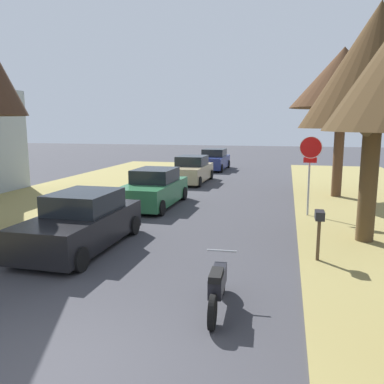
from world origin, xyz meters
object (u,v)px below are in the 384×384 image
(street_tree_right_mid_b, at_px, (343,79))
(parked_sedan_green, at_px, (154,189))
(stop_sign_far, at_px, (310,159))
(parked_sedan_tan, at_px, (191,170))
(parked_motorcycle, at_px, (218,286))
(parked_sedan_black, at_px, (82,223))
(street_tree_right_mid_a, at_px, (377,68))
(parked_sedan_navy, at_px, (214,160))
(curbside_mailbox, at_px, (319,221))

(street_tree_right_mid_b, relative_size, parked_sedan_green, 1.55)
(stop_sign_far, bearing_deg, parked_sedan_tan, 129.91)
(parked_sedan_green, bearing_deg, parked_motorcycle, -64.30)
(stop_sign_far, height_order, parked_motorcycle, stop_sign_far)
(stop_sign_far, relative_size, parked_motorcycle, 1.44)
(parked_sedan_green, bearing_deg, parked_sedan_black, -90.72)
(street_tree_right_mid_a, relative_size, parked_sedan_tan, 1.51)
(parked_sedan_green, distance_m, parked_sedan_navy, 14.03)
(parked_sedan_black, height_order, parked_motorcycle, parked_sedan_black)
(street_tree_right_mid_b, xyz_separation_m, parked_sedan_green, (-7.80, -3.93, -4.76))
(stop_sign_far, relative_size, parked_sedan_black, 0.67)
(street_tree_right_mid_a, height_order, parked_sedan_black, street_tree_right_mid_a)
(parked_motorcycle, bearing_deg, parked_sedan_black, 146.45)
(street_tree_right_mid_b, relative_size, parked_sedan_tan, 1.55)
(stop_sign_far, bearing_deg, street_tree_right_mid_a, -64.05)
(parked_sedan_green, distance_m, parked_motorcycle, 9.85)
(street_tree_right_mid_a, distance_m, parked_sedan_green, 9.54)
(parked_sedan_green, bearing_deg, curbside_mailbox, -42.09)
(stop_sign_far, xyz_separation_m, street_tree_right_mid_b, (1.51, 4.46, 3.31))
(street_tree_right_mid_a, xyz_separation_m, street_tree_right_mid_b, (0.04, 7.50, 0.50))
(stop_sign_far, distance_m, street_tree_right_mid_b, 5.75)
(parked_sedan_navy, bearing_deg, stop_sign_far, -66.78)
(parked_sedan_tan, relative_size, curbside_mailbox, 3.48)
(parked_sedan_black, bearing_deg, parked_sedan_green, 89.28)
(street_tree_right_mid_a, distance_m, parked_sedan_navy, 19.68)
(parked_motorcycle, distance_m, curbside_mailbox, 3.82)
(parked_motorcycle, bearing_deg, parked_sedan_green, 115.70)
(parked_sedan_green, height_order, curbside_mailbox, parked_sedan_green)
(street_tree_right_mid_b, bearing_deg, curbside_mailbox, -98.93)
(stop_sign_far, bearing_deg, street_tree_right_mid_b, 71.27)
(parked_motorcycle, bearing_deg, stop_sign_far, 76.44)
(street_tree_right_mid_b, distance_m, parked_sedan_navy, 13.60)
(street_tree_right_mid_a, distance_m, curbside_mailbox, 4.70)
(stop_sign_far, distance_m, curbside_mailbox, 5.27)
(stop_sign_far, xyz_separation_m, parked_sedan_black, (-6.36, -5.46, -1.46))
(parked_sedan_black, relative_size, parked_sedan_navy, 1.00)
(parked_sedan_black, xyz_separation_m, parked_sedan_navy, (0.11, 20.02, 0.00))
(parked_sedan_navy, xyz_separation_m, parked_motorcycle, (4.23, -22.90, -0.24))
(street_tree_right_mid_b, relative_size, parked_motorcycle, 3.33)
(parked_sedan_tan, height_order, parked_sedan_navy, same)
(parked_sedan_black, xyz_separation_m, parked_motorcycle, (4.35, -2.88, -0.24))
(street_tree_right_mid_a, bearing_deg, parked_sedan_navy, 113.70)
(street_tree_right_mid_a, xyz_separation_m, parked_sedan_tan, (-7.82, 10.62, -4.26))
(curbside_mailbox, bearing_deg, parked_sedan_tan, 116.49)
(parked_sedan_green, relative_size, parked_sedan_navy, 1.00)
(curbside_mailbox, bearing_deg, street_tree_right_mid_b, 81.07)
(street_tree_right_mid_a, xyz_separation_m, curbside_mailbox, (-1.47, -2.12, -3.93))
(parked_sedan_black, distance_m, parked_sedan_tan, 13.05)
(stop_sign_far, bearing_deg, parked_sedan_green, 175.20)
(street_tree_right_mid_b, xyz_separation_m, parked_sedan_black, (-7.87, -9.92, -4.76))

